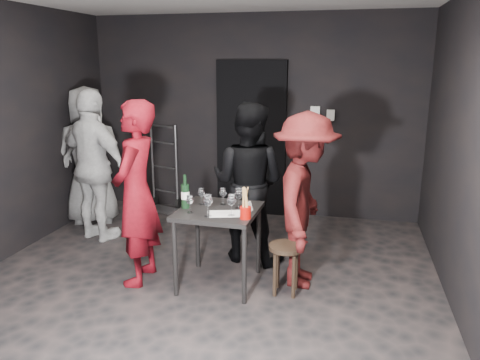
% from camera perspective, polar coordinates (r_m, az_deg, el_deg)
% --- Properties ---
extents(floor, '(4.50, 5.00, 0.02)m').
position_cam_1_polar(floor, '(4.49, -5.41, -13.42)').
color(floor, black).
rests_on(floor, ground).
extents(wall_back, '(4.50, 0.04, 2.70)m').
position_cam_1_polar(wall_back, '(6.43, 1.52, 7.75)').
color(wall_back, black).
rests_on(wall_back, ground).
extents(wall_right, '(0.04, 5.00, 2.70)m').
position_cam_1_polar(wall_right, '(3.93, 26.88, 2.01)').
color(wall_right, black).
rests_on(wall_right, ground).
extents(doorway, '(0.95, 0.10, 2.10)m').
position_cam_1_polar(doorway, '(6.41, 1.39, 5.03)').
color(doorway, black).
rests_on(doorway, ground).
extents(wallbox_upper, '(0.12, 0.06, 0.12)m').
position_cam_1_polar(wallbox_upper, '(6.25, 9.16, 8.31)').
color(wallbox_upper, '#B7B7B2').
rests_on(wallbox_upper, wall_back).
extents(wallbox_lower, '(0.10, 0.06, 0.14)m').
position_cam_1_polar(wallbox_lower, '(6.24, 10.99, 7.77)').
color(wallbox_lower, '#B7B7B2').
rests_on(wallbox_lower, wall_back).
extents(hand_truck, '(0.41, 0.34, 1.22)m').
position_cam_1_polar(hand_truck, '(6.83, -9.19, -1.70)').
color(hand_truck, '#B2B2B7').
rests_on(hand_truck, floor).
extents(tasting_table, '(0.72, 0.72, 0.75)m').
position_cam_1_polar(tasting_table, '(4.38, -2.63, -4.80)').
color(tasting_table, black).
rests_on(tasting_table, floor).
extents(stool, '(0.32, 0.32, 0.47)m').
position_cam_1_polar(stool, '(4.32, 5.63, -9.19)').
color(stool, black).
rests_on(stool, floor).
extents(server_red, '(0.54, 0.78, 2.04)m').
position_cam_1_polar(server_red, '(4.45, -12.62, 0.17)').
color(server_red, maroon).
rests_on(server_red, floor).
extents(woman_black, '(1.00, 0.67, 1.89)m').
position_cam_1_polar(woman_black, '(4.88, 1.00, 0.82)').
color(woman_black, black).
rests_on(woman_black, floor).
extents(man_maroon, '(0.56, 1.18, 1.81)m').
position_cam_1_polar(man_maroon, '(4.36, 7.93, -1.50)').
color(man_maroon, '#481111').
rests_on(man_maroon, floor).
extents(bystander_cream, '(1.37, 0.98, 2.12)m').
position_cam_1_polar(bystander_cream, '(5.67, -17.42, 3.24)').
color(bystander_cream, silver).
rests_on(bystander_cream, floor).
extents(bystander_grey, '(1.16, 0.87, 2.12)m').
position_cam_1_polar(bystander_grey, '(6.32, -17.97, 4.29)').
color(bystander_grey, gray).
rests_on(bystander_grey, floor).
extents(tasting_mat, '(0.33, 0.26, 0.00)m').
position_cam_1_polar(tasting_mat, '(4.21, -1.80, -4.13)').
color(tasting_mat, white).
rests_on(tasting_mat, tasting_table).
extents(wine_glass_a, '(0.08, 0.08, 0.18)m').
position_cam_1_polar(wine_glass_a, '(4.24, -6.14, -2.83)').
color(wine_glass_a, white).
rests_on(wine_glass_a, tasting_table).
extents(wine_glass_b, '(0.07, 0.07, 0.18)m').
position_cam_1_polar(wine_glass_b, '(4.47, -4.73, -1.91)').
color(wine_glass_b, white).
rests_on(wine_glass_b, tasting_table).
extents(wine_glass_c, '(0.07, 0.07, 0.18)m').
position_cam_1_polar(wine_glass_c, '(4.45, -2.11, -1.91)').
color(wine_glass_c, white).
rests_on(wine_glass_c, tasting_table).
extents(wine_glass_d, '(0.10, 0.10, 0.22)m').
position_cam_1_polar(wine_glass_d, '(4.12, -3.95, -3.00)').
color(wine_glass_d, white).
rests_on(wine_glass_d, tasting_table).
extents(wine_glass_e, '(0.11, 0.11, 0.22)m').
position_cam_1_polar(wine_glass_e, '(4.13, -1.04, -2.94)').
color(wine_glass_e, white).
rests_on(wine_glass_e, tasting_table).
extents(wine_glass_f, '(0.09, 0.09, 0.21)m').
position_cam_1_polar(wine_glass_f, '(4.33, -0.16, -2.14)').
color(wine_glass_f, white).
rests_on(wine_glass_f, tasting_table).
extents(wine_bottle, '(0.08, 0.08, 0.32)m').
position_cam_1_polar(wine_bottle, '(4.37, -6.69, -1.86)').
color(wine_bottle, black).
rests_on(wine_bottle, tasting_table).
extents(breadstick_cup, '(0.10, 0.10, 0.30)m').
position_cam_1_polar(breadstick_cup, '(4.05, 0.66, -2.90)').
color(breadstick_cup, '#9D0C05').
rests_on(breadstick_cup, tasting_table).
extents(reserved_card, '(0.10, 0.13, 0.09)m').
position_cam_1_polar(reserved_card, '(4.26, 0.72, -3.31)').
color(reserved_card, white).
rests_on(reserved_card, tasting_table).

